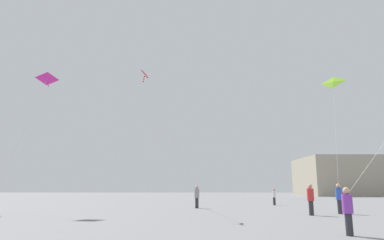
# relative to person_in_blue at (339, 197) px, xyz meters

# --- Properties ---
(person_in_blue) EXTENTS (0.40, 0.40, 1.85)m
(person_in_blue) POSITION_rel_person_in_blue_xyz_m (0.00, 0.00, 0.00)
(person_in_blue) COLOR #2D2D33
(person_in_blue) RESTS_ON ground_plane
(person_in_purple) EXTENTS (0.34, 0.34, 1.58)m
(person_in_purple) POSITION_rel_person_in_blue_xyz_m (-3.91, -10.30, -0.15)
(person_in_purple) COLOR #2D2D33
(person_in_purple) RESTS_ON ground_plane
(person_in_red) EXTENTS (0.40, 0.40, 1.82)m
(person_in_red) POSITION_rel_person_in_blue_xyz_m (-2.19, -1.26, -0.02)
(person_in_red) COLOR #2D2D33
(person_in_red) RESTS_ON ground_plane
(person_in_white) EXTENTS (0.35, 0.35, 1.59)m
(person_in_white) POSITION_rel_person_in_blue_xyz_m (-1.44, 11.75, -0.14)
(person_in_white) COLOR #2D2D33
(person_in_white) RESTS_ON ground_plane
(person_in_grey) EXTENTS (0.39, 0.39, 1.80)m
(person_in_grey) POSITION_rel_person_in_blue_xyz_m (-8.87, 6.35, -0.03)
(person_in_grey) COLOR #2D2D33
(person_in_grey) RESTS_ON ground_plane
(kite_crimson_delta) EXTENTS (3.77, 6.92, 8.09)m
(kite_crimson_delta) POSITION_rel_person_in_blue_xyz_m (-12.25, 0.14, 7.85)
(kite_crimson_delta) COLOR red
(kite_magenta_delta) EXTENTS (1.61, 3.94, 8.49)m
(kite_magenta_delta) POSITION_rel_person_in_blue_xyz_m (-19.90, 2.00, 8.30)
(kite_magenta_delta) COLOR #D12899
(kite_lime_delta) EXTENTS (2.37, 4.08, 8.70)m
(kite_lime_delta) POSITION_rel_person_in_blue_xyz_m (1.61, 3.39, 8.45)
(kite_lime_delta) COLOR #8CD12D
(building_left_hall) EXTENTS (20.23, 17.66, 8.57)m
(building_left_hall) POSITION_rel_person_in_blue_xyz_m (25.77, 58.50, 3.27)
(building_left_hall) COLOR #A39984
(building_left_hall) RESTS_ON ground_plane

